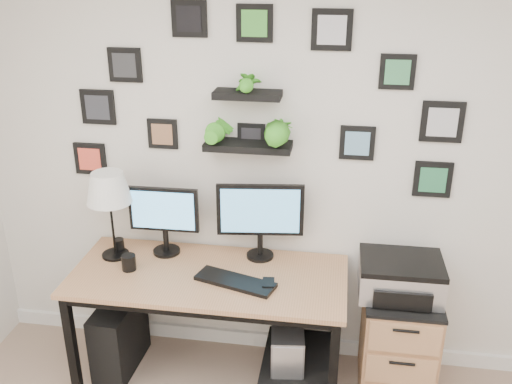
% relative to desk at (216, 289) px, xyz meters
% --- Properties ---
extents(room, '(4.00, 4.00, 4.00)m').
position_rel_desk_xyz_m(room, '(0.46, 0.32, -0.58)').
color(room, tan).
rests_on(room, ground).
extents(desk, '(1.60, 0.70, 0.75)m').
position_rel_desk_xyz_m(desk, '(0.00, 0.00, 0.00)').
color(desk, tan).
rests_on(desk, ground).
extents(monitor_left, '(0.43, 0.17, 0.44)m').
position_rel_desk_xyz_m(monitor_left, '(-0.35, 0.17, 0.38)').
color(monitor_left, black).
rests_on(monitor_left, desk).
extents(monitor_right, '(0.52, 0.19, 0.48)m').
position_rel_desk_xyz_m(monitor_right, '(0.23, 0.21, 0.41)').
color(monitor_right, black).
rests_on(monitor_right, desk).
extents(keyboard, '(0.48, 0.27, 0.02)m').
position_rel_desk_xyz_m(keyboard, '(0.14, -0.11, 0.14)').
color(keyboard, black).
rests_on(keyboard, desk).
extents(mouse, '(0.08, 0.11, 0.03)m').
position_rel_desk_xyz_m(mouse, '(0.33, -0.11, 0.14)').
color(mouse, black).
rests_on(mouse, desk).
extents(table_lamp, '(0.27, 0.27, 0.55)m').
position_rel_desk_xyz_m(table_lamp, '(-0.65, 0.09, 0.56)').
color(table_lamp, black).
rests_on(table_lamp, desk).
extents(mug, '(0.08, 0.08, 0.09)m').
position_rel_desk_xyz_m(mug, '(-0.51, -0.06, 0.17)').
color(mug, black).
rests_on(mug, desk).
extents(pen_cup, '(0.06, 0.06, 0.08)m').
position_rel_desk_xyz_m(pen_cup, '(-0.65, 0.15, 0.17)').
color(pen_cup, black).
rests_on(pen_cup, desk).
extents(pc_tower_black, '(0.23, 0.47, 0.46)m').
position_rel_desk_xyz_m(pc_tower_black, '(-0.63, -0.02, -0.39)').
color(pc_tower_black, black).
rests_on(pc_tower_black, ground).
extents(pc_tower_grey, '(0.24, 0.45, 0.43)m').
position_rel_desk_xyz_m(pc_tower_grey, '(0.43, 0.00, -0.41)').
color(pc_tower_grey, gray).
rests_on(pc_tower_grey, ground).
extents(file_cabinet, '(0.43, 0.53, 0.67)m').
position_rel_desk_xyz_m(file_cabinet, '(1.09, 0.06, -0.29)').
color(file_cabinet, tan).
rests_on(file_cabinet, ground).
extents(printer, '(0.47, 0.38, 0.21)m').
position_rel_desk_xyz_m(printer, '(1.06, 0.06, 0.15)').
color(printer, silver).
rests_on(printer, file_cabinet).
extents(wall_decor, '(2.29, 0.18, 1.07)m').
position_rel_desk_xyz_m(wall_decor, '(0.19, 0.27, 1.03)').
color(wall_decor, black).
rests_on(wall_decor, ground).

